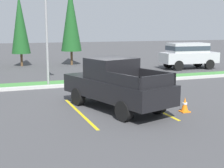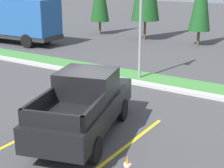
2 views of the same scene
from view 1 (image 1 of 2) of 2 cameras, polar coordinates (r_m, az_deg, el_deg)
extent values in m
plane|color=#424244|center=(14.09, -1.15, -3.77)|extent=(120.00, 120.00, 0.00)
cube|color=yellow|center=(12.96, -5.75, -5.01)|extent=(0.12, 4.80, 0.01)
cube|color=yellow|center=(14.04, 6.59, -3.86)|extent=(0.12, 4.80, 0.01)
cube|color=#B2B2AD|center=(18.76, -6.22, -0.14)|extent=(56.00, 0.40, 0.15)
cube|color=#42843D|center=(19.82, -7.01, 0.26)|extent=(56.00, 1.80, 0.06)
cylinder|color=black|center=(14.10, -5.96, -2.22)|extent=(0.49, 0.81, 0.76)
cylinder|color=black|center=(15.04, -0.44, -1.40)|extent=(0.49, 0.81, 0.76)
cylinder|color=black|center=(11.65, 2.13, -4.77)|extent=(0.49, 0.81, 0.76)
cylinder|color=black|center=(12.77, 8.01, -3.55)|extent=(0.49, 0.81, 0.76)
cube|color=black|center=(13.23, 0.68, -0.76)|extent=(3.35, 5.53, 0.76)
cube|color=black|center=(13.34, -0.11, 2.81)|extent=(2.15, 2.05, 0.84)
cube|color=#2D3842|center=(13.99, -2.16, 3.34)|extent=(1.57, 0.53, 0.63)
cube|color=black|center=(11.49, 1.84, 0.64)|extent=(0.65, 1.85, 0.44)
cube|color=black|center=(12.63, 7.81, 1.39)|extent=(0.65, 1.85, 0.44)
cube|color=black|center=(11.41, 8.02, 0.48)|extent=(1.75, 0.63, 0.44)
cube|color=silver|center=(15.33, -5.24, -0.24)|extent=(1.77, 0.68, 0.28)
cylinder|color=black|center=(28.66, 14.87, 3.72)|extent=(0.81, 0.30, 0.80)
cylinder|color=black|center=(27.25, 16.77, 3.32)|extent=(0.81, 0.30, 0.80)
cylinder|color=black|center=(27.27, 9.87, 3.60)|extent=(0.81, 0.30, 0.80)
cylinder|color=black|center=(25.79, 11.60, 3.19)|extent=(0.81, 0.30, 0.80)
cube|color=#B2B2B7|center=(27.16, 13.36, 4.56)|extent=(4.69, 2.09, 0.84)
cube|color=#B2B2B7|center=(27.02, 13.16, 6.24)|extent=(3.19, 1.84, 0.76)
cube|color=#2D3842|center=(27.03, 13.16, 6.20)|extent=(3.23, 1.89, 0.36)
cylinder|color=gray|center=(19.06, -11.42, 8.85)|extent=(0.14, 0.14, 6.08)
cylinder|color=brown|center=(29.29, -15.61, 4.11)|extent=(0.20, 0.20, 1.11)
cone|color=#194C1E|center=(29.16, -15.89, 10.15)|extent=(1.60, 1.60, 5.06)
cylinder|color=brown|center=(29.44, -7.11, 4.57)|extent=(0.20, 0.20, 1.26)
cone|color=#194C1E|center=(29.32, -7.26, 11.38)|extent=(1.82, 1.82, 5.73)
cube|color=orange|center=(13.32, 12.65, -4.72)|extent=(0.36, 0.36, 0.04)
cone|color=orange|center=(13.25, 12.70, -3.47)|extent=(0.28, 0.28, 0.56)
cylinder|color=white|center=(13.25, 12.70, -3.35)|extent=(0.19, 0.19, 0.07)
camera|label=2|loc=(11.87, 50.81, 14.20)|focal=54.93mm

